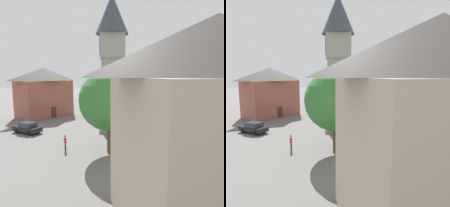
% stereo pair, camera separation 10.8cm
% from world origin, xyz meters
% --- Properties ---
extents(ground_plane, '(200.00, 200.00, 0.00)m').
position_xyz_m(ground_plane, '(0.00, 0.00, 0.00)').
color(ground_plane, '#605E5B').
extents(clock_tower, '(4.53, 4.53, 19.31)m').
position_xyz_m(clock_tower, '(0.00, 0.00, 11.24)').
color(clock_tower, gray).
rests_on(clock_tower, ground).
extents(car_blue_kerb, '(4.36, 2.40, 1.53)m').
position_xyz_m(car_blue_kerb, '(5.95, 10.96, 0.76)').
color(car_blue_kerb, white).
rests_on(car_blue_kerb, ground).
extents(car_silver_kerb, '(3.47, 4.43, 1.53)m').
position_xyz_m(car_silver_kerb, '(0.87, -11.95, 0.76)').
color(car_silver_kerb, black).
rests_on(car_silver_kerb, ground).
extents(car_red_corner, '(4.46, 3.04, 1.53)m').
position_xyz_m(car_red_corner, '(-1.03, 11.40, 0.76)').
color(car_red_corner, white).
rests_on(car_red_corner, ground).
extents(car_white_side, '(3.89, 4.28, 1.53)m').
position_xyz_m(car_white_side, '(-8.64, 7.96, 0.76)').
color(car_white_side, white).
rests_on(car_white_side, ground).
extents(car_black_far, '(4.35, 3.74, 1.53)m').
position_xyz_m(car_black_far, '(-10.65, -1.08, 0.76)').
color(car_black_far, black).
rests_on(car_black_far, ground).
extents(car_green_alley, '(1.88, 4.16, 1.53)m').
position_xyz_m(car_green_alley, '(6.11, 5.90, 0.76)').
color(car_green_alley, gold).
rests_on(car_green_alley, ground).
extents(pedestrian, '(0.53, 0.34, 1.69)m').
position_xyz_m(pedestrian, '(7.83, -5.43, 1.01)').
color(pedestrian, black).
rests_on(pedestrian, ground).
extents(tree, '(6.22, 6.22, 8.63)m').
position_xyz_m(tree, '(8.58, -0.72, 5.51)').
color(tree, brown).
rests_on(tree, ground).
extents(building_shop_left, '(8.54, 10.92, 10.41)m').
position_xyz_m(building_shop_left, '(-20.12, 2.92, 5.31)').
color(building_shop_left, '#995142').
rests_on(building_shop_left, ground).
extents(building_terrace_right, '(11.67, 11.25, 9.50)m').
position_xyz_m(building_terrace_right, '(-11.20, -12.77, 4.84)').
color(building_terrace_right, '#995142').
rests_on(building_terrace_right, ground).
extents(building_corner_back, '(8.87, 10.61, 11.01)m').
position_xyz_m(building_corner_back, '(19.14, 4.13, 5.61)').
color(building_corner_back, tan).
rests_on(building_corner_back, ground).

